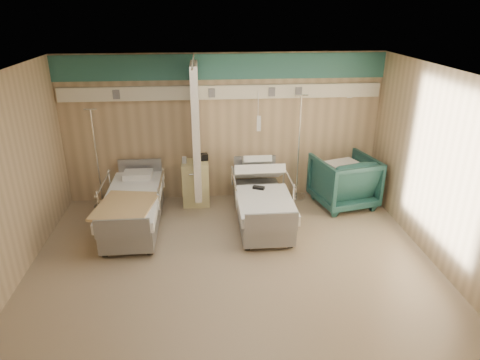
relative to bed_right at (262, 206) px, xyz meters
name	(u,v)px	position (x,y,z in m)	size (l,w,h in m)	color
ground	(233,265)	(-0.60, -1.30, -0.32)	(6.00, 5.00, 0.00)	gray
room_walls	(229,140)	(-0.63, -1.05, 1.55)	(6.04, 5.04, 2.82)	tan
bed_right	(262,206)	(0.00, 0.00, 0.00)	(1.00, 2.16, 0.63)	silver
bed_left	(134,211)	(-2.20, 0.00, 0.00)	(1.00, 2.16, 0.63)	silver
bedside_cabinet	(196,183)	(-1.15, 0.90, 0.11)	(0.50, 0.48, 0.85)	beige
visitor_armchair	(344,181)	(1.65, 0.60, 0.17)	(1.04, 1.07, 0.98)	#1C4744
waffle_blanket	(345,156)	(1.62, 0.57, 0.69)	(0.58, 0.51, 0.07)	white
iv_stand_right	(297,178)	(0.83, 0.98, 0.11)	(0.37, 0.37, 2.07)	silver
iv_stand_left	(101,188)	(-2.93, 0.89, 0.07)	(0.34, 0.34, 1.90)	silver
call_remote	(259,188)	(-0.05, 0.05, 0.34)	(0.20, 0.09, 0.04)	black
tan_blanket	(125,206)	(-2.25, -0.46, 0.33)	(0.84, 1.06, 0.04)	tan
toiletry_bag	(202,157)	(-1.02, 0.99, 0.60)	(0.22, 0.14, 0.12)	black
white_cup	(184,160)	(-1.35, 0.86, 0.60)	(0.08, 0.08, 0.12)	white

